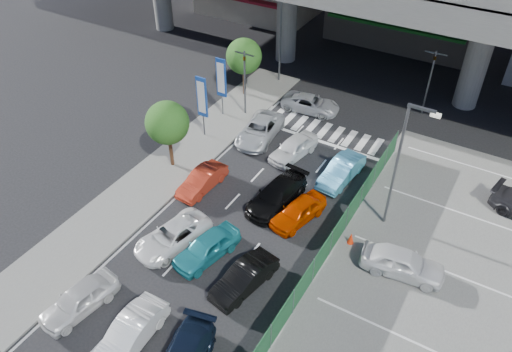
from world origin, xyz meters
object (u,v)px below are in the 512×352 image
Objects in this scene: van_white_back_left at (79,299)px; taxi_orange_right at (298,211)px; crossing_wagon_silver at (311,104)px; street_lamp_right at (401,158)px; traffic_cone at (351,238)px; wagon_silver_front_left at (260,130)px; hatch_black_mid_right at (244,278)px; taxi_orange_left at (202,180)px; parked_sedan_white at (403,263)px; signboard_near at (202,99)px; hatch_white_back_mid at (130,333)px; sedan_black_mid at (277,195)px; sedan_white_front_mid at (293,148)px; traffic_light_right at (433,67)px; signboard_far at (221,79)px; tree_far at (244,56)px; traffic_light_left at (245,68)px; street_lamp_left at (283,28)px; sedan_white_mid_left at (173,236)px; tree_near at (167,123)px; taxi_teal_mid at (207,247)px; kei_truck_front_right at (341,171)px.

taxi_orange_right is at bearing 69.49° from van_white_back_left.
taxi_orange_right is 12.31m from crossing_wagon_silver.
street_lamp_right reaches higher than traffic_cone.
hatch_black_mid_right is at bearing -69.95° from wagon_silver_front_left.
taxi_orange_left is 0.89× the size of parked_sedan_white.
van_white_back_left is at bearing -129.23° from street_lamp_right.
signboard_near is 1.17× the size of van_white_back_left.
taxi_orange_left is (-3.56, 10.66, -0.06)m from hatch_white_back_mid.
sedan_black_mid and sedan_white_front_mid have the same top height.
traffic_light_right is 15.85m from sedan_black_mid.
tree_far is at bearing 93.26° from signboard_far.
tree_far is 23.44m from hatch_white_back_mid.
tree_far is 1.01× the size of sedan_black_mid.
traffic_light_left is 18.11m from parked_sedan_white.
street_lamp_right is at bearing -41.63° from street_lamp_left.
signboard_far is 4.80m from wagon_silver_front_left.
hatch_white_back_mid is 0.92× the size of sedan_white_mid_left.
traffic_light_left is at bearing 150.79° from taxi_orange_right.
street_lamp_right is 1.70× the size of signboard_near.
taxi_orange_right is 0.79× the size of wagon_silver_front_left.
hatch_black_mid_right is (4.95, -0.49, 0.03)m from sedan_white_mid_left.
taxi_orange_right is (8.89, -14.38, -4.11)m from street_lamp_left.
traffic_light_left is at bearing -149.11° from traffic_light_right.
tree_near is at bearing -127.22° from wagon_silver_front_left.
hatch_black_mid_right is 13.39m from wagon_silver_front_left.
sedan_black_mid is at bearing 72.87° from sedan_white_mid_left.
crossing_wagon_silver is (1.65, 22.39, -0.06)m from van_white_back_left.
taxi_orange_left is (-9.41, -15.90, -3.30)m from traffic_light_right.
street_lamp_right is at bearing 21.99° from sedan_black_mid.
street_lamp_right is 5.22m from traffic_cone.
taxi_orange_left is (-0.16, 10.48, -0.05)m from van_white_back_left.
traffic_cone is at bearing -29.31° from signboard_far.
taxi_orange_left is at bearing 151.29° from hatch_black_mid_right.
hatch_white_back_mid is 0.94× the size of crossing_wagon_silver.
crossing_wagon_silver is at bearing 92.39° from hatch_white_back_mid.
signboard_far reaches higher than taxi_orange_left.
van_white_back_left is (-10.93, -13.38, -4.08)m from street_lamp_right.
hatch_white_back_mid is 1.03× the size of taxi_teal_mid.
sedan_black_mid is at bearing 115.30° from hatch_black_mid_right.
hatch_black_mid_right is at bearing -46.56° from signboard_near.
parked_sedan_white is at bearing -11.93° from traffic_cone.
sedan_white_front_mid is (-7.73, 3.06, -4.08)m from street_lamp_right.
hatch_white_back_mid is at bearing 130.47° from parked_sedan_white.
street_lamp_right is 17.27m from tree_far.
sedan_white_mid_left is at bearing -113.21° from sedan_black_mid.
sedan_white_front_mid is at bearing 111.93° from sedan_black_mid.
tree_near reaches higher than wagon_silver_front_left.
street_lamp_left is 20.75m from taxi_teal_mid.
parked_sedan_white reaches higher than sedan_black_mid.
kei_truck_front_right reaches higher than wagon_silver_front_left.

